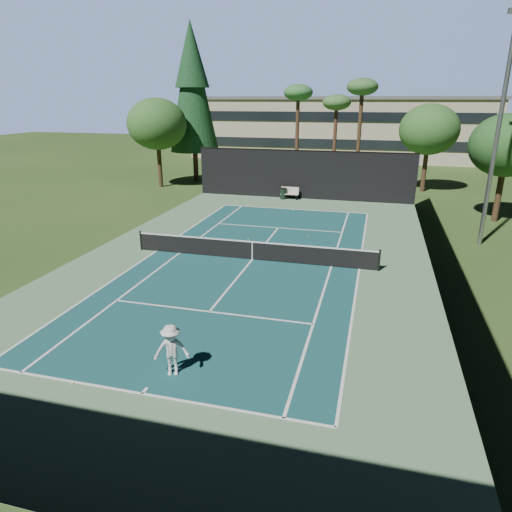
{
  "coord_description": "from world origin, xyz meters",
  "views": [
    {
      "loc": [
        5.97,
        -21.67,
        7.97
      ],
      "look_at": [
        1.0,
        -3.0,
        1.3
      ],
      "focal_mm": 32.0,
      "sensor_mm": 36.0,
      "label": 1
    }
  ],
  "objects": [
    {
      "name": "tennis_ball_b",
      "position": [
        -1.17,
        3.37,
        0.03
      ],
      "size": [
        0.07,
        0.07,
        0.07
      ],
      "primitive_type": "sphere",
      "color": "#D6E734",
      "rests_on": "ground"
    },
    {
      "name": "decid_tree_a",
      "position": [
        10.0,
        22.0,
        5.42
      ],
      "size": [
        5.12,
        5.12,
        7.62
      ],
      "color": "#472F1E",
      "rests_on": "ground"
    },
    {
      "name": "tennis_ball_d",
      "position": [
        -6.79,
        2.06,
        0.03
      ],
      "size": [
        0.06,
        0.06,
        0.06
      ],
      "primitive_type": "sphere",
      "color": "#D0DA31",
      "rests_on": "ground"
    },
    {
      "name": "tennis_net",
      "position": [
        0.0,
        0.0,
        0.56
      ],
      "size": [
        12.9,
        0.1,
        1.1
      ],
      "color": "black",
      "rests_on": "ground"
    },
    {
      "name": "tennis_ball_a",
      "position": [
        -2.21,
        -11.98,
        0.03
      ],
      "size": [
        0.07,
        0.07,
        0.07
      ],
      "primitive_type": "sphere",
      "color": "#D2E433",
      "rests_on": "ground"
    },
    {
      "name": "court_surface",
      "position": [
        0.0,
        0.0,
        0.01
      ],
      "size": [
        10.97,
        23.77,
        0.01
      ],
      "primitive_type": "cube",
      "color": "#184B4D",
      "rests_on": "ground"
    },
    {
      "name": "ground",
      "position": [
        0.0,
        0.0,
        0.0
      ],
      "size": [
        160.0,
        160.0,
        0.0
      ],
      "primitive_type": "plane",
      "color": "#2D491B",
      "rests_on": "ground"
    },
    {
      "name": "apron_slab",
      "position": [
        0.0,
        0.0,
        0.01
      ],
      "size": [
        18.0,
        32.0,
        0.01
      ],
      "primitive_type": "cube",
      "color": "#5C845C",
      "rests_on": "ground"
    },
    {
      "name": "palm_b",
      "position": [
        1.5,
        26.0,
        7.36
      ],
      "size": [
        2.8,
        2.8,
        8.42
      ],
      "color": "#4F3022",
      "rests_on": "ground"
    },
    {
      "name": "fence",
      "position": [
        0.0,
        0.06,
        2.01
      ],
      "size": [
        18.04,
        32.05,
        4.03
      ],
      "color": "black",
      "rests_on": "ground"
    },
    {
      "name": "park_bench",
      "position": [
        -1.01,
        15.49,
        0.55
      ],
      "size": [
        1.5,
        0.45,
        1.02
      ],
      "color": "beige",
      "rests_on": "ground"
    },
    {
      "name": "player",
      "position": [
        0.43,
        -10.72,
        0.83
      ],
      "size": [
        1.22,
        0.94,
        1.66
      ],
      "primitive_type": "imported",
      "rotation": [
        0.0,
        0.0,
        0.34
      ],
      "color": "silver",
      "rests_on": "ground"
    },
    {
      "name": "decid_tree_b",
      "position": [
        14.0,
        12.0,
        5.08
      ],
      "size": [
        4.8,
        4.8,
        7.14
      ],
      "color": "#47311E",
      "rests_on": "ground"
    },
    {
      "name": "tennis_ball_c",
      "position": [
        2.15,
        4.84,
        0.03
      ],
      "size": [
        0.06,
        0.06,
        0.06
      ],
      "primitive_type": "sphere",
      "color": "#AFCF2F",
      "rests_on": "ground"
    },
    {
      "name": "pine_tree",
      "position": [
        -12.0,
        22.0,
        9.55
      ],
      "size": [
        4.8,
        4.8,
        15.0
      ],
      "color": "#442B1D",
      "rests_on": "ground"
    },
    {
      "name": "palm_c",
      "position": [
        4.0,
        23.0,
        8.6
      ],
      "size": [
        2.8,
        2.8,
        9.77
      ],
      "color": "#46321E",
      "rests_on": "ground"
    },
    {
      "name": "light_pole",
      "position": [
        12.0,
        6.0,
        6.46
      ],
      "size": [
        0.9,
        0.25,
        12.22
      ],
      "color": "gray",
      "rests_on": "ground"
    },
    {
      "name": "court_lines",
      "position": [
        0.0,
        0.0,
        0.02
      ],
      "size": [
        11.07,
        23.87,
        0.01
      ],
      "color": "white",
      "rests_on": "ground"
    },
    {
      "name": "trash_bin",
      "position": [
        -1.53,
        15.39,
        0.48
      ],
      "size": [
        0.56,
        0.56,
        0.95
      ],
      "color": "black",
      "rests_on": "ground"
    },
    {
      "name": "decid_tree_c",
      "position": [
        -14.0,
        18.0,
        5.76
      ],
      "size": [
        5.44,
        5.44,
        8.09
      ],
      "color": "#46321E",
      "rests_on": "ground"
    },
    {
      "name": "campus_building",
      "position": [
        0.0,
        45.98,
        4.21
      ],
      "size": [
        40.5,
        12.5,
        8.3
      ],
      "color": "#B7AA8E",
      "rests_on": "ground"
    },
    {
      "name": "palm_a",
      "position": [
        -2.0,
        24.0,
        8.19
      ],
      "size": [
        2.8,
        2.8,
        9.32
      ],
      "color": "#4E3121",
      "rests_on": "ground"
    }
  ]
}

